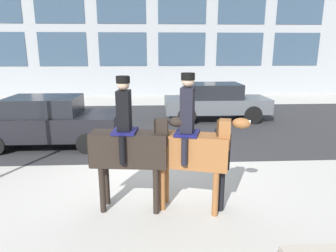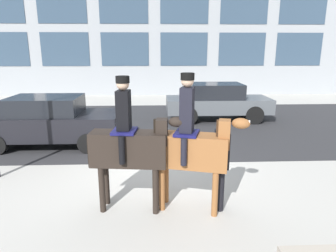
{
  "view_description": "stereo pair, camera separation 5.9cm",
  "coord_description": "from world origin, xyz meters",
  "px_view_note": "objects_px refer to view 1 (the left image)",
  "views": [
    {
      "loc": [
        -0.04,
        -6.95,
        2.94
      ],
      "look_at": [
        0.27,
        -1.09,
        1.43
      ],
      "focal_mm": 32.0,
      "sensor_mm": 36.0,
      "label": 1
    },
    {
      "loc": [
        0.01,
        -6.96,
        2.94
      ],
      "look_at": [
        0.27,
        -1.09,
        1.43
      ],
      "focal_mm": 32.0,
      "sensor_mm": 36.0,
      "label": 2
    }
  ],
  "objects_px": {
    "pedestrian_bystander": "(221,158)",
    "mounted_horse_companion": "(192,145)",
    "street_car_near_lane": "(48,121)",
    "mounted_horse_lead": "(131,145)",
    "street_car_far_lane": "(215,101)"
  },
  "relations": [
    {
      "from": "pedestrian_bystander",
      "to": "mounted_horse_companion",
      "type": "bearing_deg",
      "value": 1.09
    },
    {
      "from": "mounted_horse_companion",
      "to": "street_car_near_lane",
      "type": "xyz_separation_m",
      "value": [
        -3.94,
        4.07,
        -0.47
      ]
    },
    {
      "from": "mounted_horse_lead",
      "to": "mounted_horse_companion",
      "type": "bearing_deg",
      "value": 2.65
    },
    {
      "from": "street_car_near_lane",
      "to": "street_car_far_lane",
      "type": "bearing_deg",
      "value": 28.84
    },
    {
      "from": "pedestrian_bystander",
      "to": "street_car_near_lane",
      "type": "relative_size",
      "value": 0.41
    },
    {
      "from": "mounted_horse_lead",
      "to": "mounted_horse_companion",
      "type": "distance_m",
      "value": 1.11
    },
    {
      "from": "mounted_horse_lead",
      "to": "street_car_near_lane",
      "type": "relative_size",
      "value": 0.59
    },
    {
      "from": "mounted_horse_lead",
      "to": "mounted_horse_companion",
      "type": "xyz_separation_m",
      "value": [
        1.11,
        -0.07,
        -0.01
      ]
    },
    {
      "from": "mounted_horse_companion",
      "to": "street_car_near_lane",
      "type": "height_order",
      "value": "mounted_horse_companion"
    },
    {
      "from": "mounted_horse_companion",
      "to": "pedestrian_bystander",
      "type": "relative_size",
      "value": 1.49
    },
    {
      "from": "street_car_far_lane",
      "to": "mounted_horse_companion",
      "type": "bearing_deg",
      "value": -105.05
    },
    {
      "from": "mounted_horse_lead",
      "to": "mounted_horse_companion",
      "type": "height_order",
      "value": "mounted_horse_companion"
    },
    {
      "from": "pedestrian_bystander",
      "to": "street_car_far_lane",
      "type": "distance_m",
      "value": 7.48
    },
    {
      "from": "mounted_horse_lead",
      "to": "pedestrian_bystander",
      "type": "distance_m",
      "value": 1.67
    },
    {
      "from": "street_car_near_lane",
      "to": "street_car_far_lane",
      "type": "xyz_separation_m",
      "value": [
        5.91,
        3.25,
        0.03
      ]
    }
  ]
}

